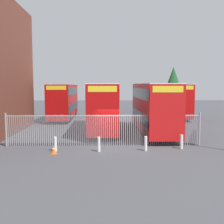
% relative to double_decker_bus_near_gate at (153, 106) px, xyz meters
% --- Properties ---
extents(ground_plane, '(100.00, 100.00, 0.00)m').
position_rel_double_decker_bus_near_gate_xyz_m(ground_plane, '(-3.69, 3.09, -2.42)').
color(ground_plane, '#3D3D42').
extents(palisade_fence, '(13.81, 0.14, 2.35)m').
position_rel_double_decker_bus_near_gate_xyz_m(palisade_fence, '(-4.40, -4.91, -1.24)').
color(palisade_fence, gray).
rests_on(palisade_fence, ground).
extents(double_decker_bus_near_gate, '(2.54, 10.81, 4.42)m').
position_rel_double_decker_bus_near_gate_xyz_m(double_decker_bus_near_gate, '(0.00, 0.00, 0.00)').
color(double_decker_bus_near_gate, red).
rests_on(double_decker_bus_near_gate, ground).
extents(double_decker_bus_behind_fence_left, '(2.54, 10.81, 4.42)m').
position_rel_double_decker_bus_near_gate_xyz_m(double_decker_bus_behind_fence_left, '(-4.49, 1.45, 0.00)').
color(double_decker_bus_behind_fence_left, '#B70C0C').
rests_on(double_decker_bus_behind_fence_left, ground).
extents(double_decker_bus_behind_fence_right, '(2.54, 10.81, 4.42)m').
position_rel_double_decker_bus_near_gate_xyz_m(double_decker_bus_behind_fence_right, '(4.75, 12.12, 0.00)').
color(double_decker_bus_behind_fence_right, '#B70C0C').
rests_on(double_decker_bus_behind_fence_right, ground).
extents(double_decker_bus_far_back, '(2.54, 10.81, 4.42)m').
position_rel_double_decker_bus_near_gate_xyz_m(double_decker_bus_far_back, '(-9.46, 10.84, 0.00)').
color(double_decker_bus_far_back, '#B70C0C').
rests_on(double_decker_bus_far_back, ground).
extents(bollard_near_left, '(0.20, 0.20, 0.95)m').
position_rel_double_decker_bus_near_gate_xyz_m(bollard_near_left, '(-7.54, -6.52, -1.95)').
color(bollard_near_left, silver).
rests_on(bollard_near_left, ground).
extents(bollard_center_front, '(0.20, 0.20, 0.95)m').
position_rel_double_decker_bus_near_gate_xyz_m(bollard_center_front, '(-4.73, -6.67, -1.95)').
color(bollard_center_front, silver).
rests_on(bollard_center_front, ground).
extents(bollard_near_right, '(0.20, 0.20, 0.95)m').
position_rel_double_decker_bus_near_gate_xyz_m(bollard_near_right, '(-1.67, -6.55, -1.95)').
color(bollard_near_right, silver).
rests_on(bollard_near_right, ground).
extents(bollard_far_right, '(0.20, 0.20, 0.95)m').
position_rel_double_decker_bus_near_gate_xyz_m(bollard_far_right, '(0.83, -6.04, -1.95)').
color(bollard_far_right, silver).
rests_on(bollard_far_right, ground).
extents(traffic_cone_by_gate, '(0.34, 0.34, 0.59)m').
position_rel_double_decker_bus_near_gate_xyz_m(traffic_cone_by_gate, '(-7.52, -7.23, -2.13)').
color(traffic_cone_by_gate, orange).
rests_on(traffic_cone_by_gate, ground).
extents(tree_tall_back, '(3.54, 3.54, 7.10)m').
position_rel_double_decker_bus_near_gate_xyz_m(tree_tall_back, '(6.52, 18.49, 2.13)').
color(tree_tall_back, '#4C3823').
rests_on(tree_tall_back, ground).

